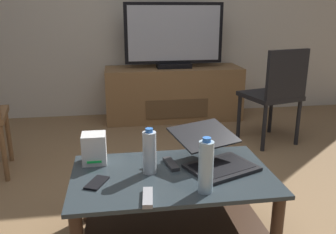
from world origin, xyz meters
The scene contains 12 objects.
ground_plane centered at (0.00, 0.00, 0.00)m, with size 7.68×7.68×0.00m, color olive.
coffee_table centered at (-0.09, -0.06, 0.27)m, with size 1.03×0.62×0.39m.
media_cabinet centered at (0.29, 2.16, 0.29)m, with size 1.50×0.50×0.59m.
television centered at (0.29, 2.14, 0.92)m, with size 1.06×0.20×0.69m.
dining_chair centered at (1.06, 1.22, 0.50)m, with size 0.54×0.54×0.88m.
laptop centered at (0.15, 0.02, 0.46)m, with size 0.47×0.51×0.18m.
router_box centered at (-0.49, 0.14, 0.48)m, with size 0.13×0.12×0.17m.
water_bottle_near centered at (-0.20, -0.03, 0.51)m, with size 0.07×0.07×0.24m.
water_bottle_far centered at (0.03, -0.26, 0.52)m, with size 0.07×0.07×0.27m.
cell_phone centered at (-0.47, -0.11, 0.40)m, with size 0.07×0.14×0.01m, color black.
tv_remote centered at (-0.24, -0.30, 0.40)m, with size 0.04×0.16×0.02m, color #99999E.
soundbar_remote centered at (-0.08, 0.04, 0.40)m, with size 0.04×0.16×0.02m, color #2D2D30.
Camera 1 is at (-0.36, -1.68, 1.20)m, focal length 37.75 mm.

